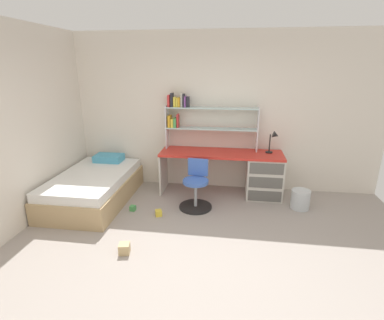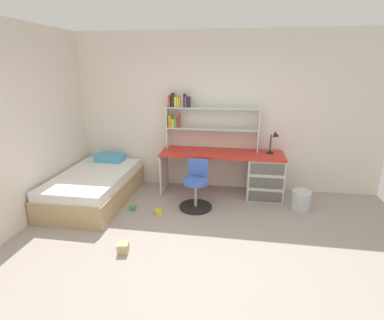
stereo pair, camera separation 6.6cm
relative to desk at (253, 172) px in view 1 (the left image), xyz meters
name	(u,v)px [view 1 (the left image)]	position (x,y,z in m)	size (l,w,h in m)	color
ground_plane	(192,264)	(-0.77, -2.00, -0.43)	(5.83, 5.66, 0.02)	#9E938C
room_shell	(122,123)	(-1.97, -0.80, 0.95)	(5.83, 5.66, 2.73)	silver
desk	(253,172)	(0.00, 0.00, 0.00)	(2.07, 0.61, 0.75)	red
bookshelf_hutch	(198,117)	(-0.98, 0.19, 0.90)	(1.59, 0.22, 0.96)	silver
desk_lamp	(274,139)	(0.31, 0.06, 0.59)	(0.20, 0.16, 0.38)	black
swivel_chair	(196,190)	(-0.91, -0.59, -0.12)	(0.52, 0.52, 0.76)	black
bed_platform	(94,187)	(-2.61, -0.60, -0.18)	(1.10, 1.84, 0.60)	tan
waste_bin	(300,199)	(0.73, -0.40, -0.27)	(0.29, 0.29, 0.30)	silver
toy_block_green_0	(133,208)	(-1.87, -0.86, -0.38)	(0.08, 0.08, 0.08)	#479E51
toy_block_yellow_1	(159,213)	(-1.43, -0.96, -0.37)	(0.09, 0.09, 0.09)	gold
toy_block_natural_2	(124,249)	(-1.60, -1.92, -0.36)	(0.13, 0.13, 0.13)	tan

